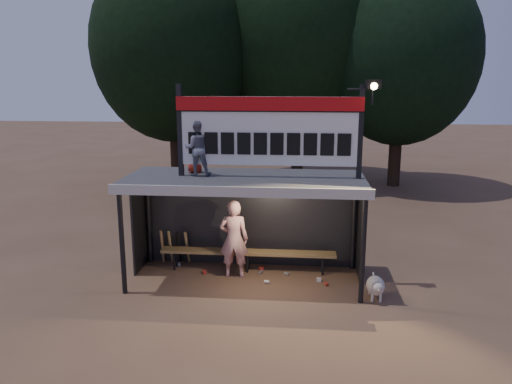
% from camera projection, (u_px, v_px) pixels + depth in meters
% --- Properties ---
extents(ground, '(80.00, 80.00, 0.00)m').
position_uv_depth(ground, '(245.00, 280.00, 10.96)').
color(ground, brown).
rests_on(ground, ground).
extents(player, '(0.65, 0.44, 1.75)m').
position_uv_depth(player, '(234.00, 239.00, 10.98)').
color(player, white).
rests_on(player, ground).
extents(child_a, '(0.63, 0.52, 1.16)m').
position_uv_depth(child_a, '(197.00, 148.00, 10.43)').
color(child_a, slate).
rests_on(child_a, dugout_shelter).
extents(child_b, '(0.46, 0.33, 0.86)m').
position_uv_depth(child_b, '(195.00, 153.00, 10.79)').
color(child_b, '#AC291A').
rests_on(child_b, dugout_shelter).
extents(dugout_shelter, '(5.10, 2.08, 2.32)m').
position_uv_depth(dugout_shelter, '(246.00, 196.00, 10.79)').
color(dugout_shelter, '#39393B').
rests_on(dugout_shelter, ground).
extents(scoreboard_assembly, '(4.10, 0.27, 1.99)m').
position_uv_depth(scoreboard_assembly, '(272.00, 129.00, 10.16)').
color(scoreboard_assembly, black).
rests_on(scoreboard_assembly, dugout_shelter).
extents(bench, '(4.00, 0.35, 0.48)m').
position_uv_depth(bench, '(248.00, 253.00, 11.40)').
color(bench, olive).
rests_on(bench, ground).
extents(tree_left, '(6.46, 6.46, 9.27)m').
position_uv_depth(tree_left, '(173.00, 48.00, 19.80)').
color(tree_left, black).
rests_on(tree_left, ground).
extents(tree_mid, '(7.22, 7.22, 10.36)m').
position_uv_depth(tree_mid, '(299.00, 33.00, 20.67)').
color(tree_mid, black).
rests_on(tree_mid, ground).
extents(tree_right, '(6.08, 6.08, 8.72)m').
position_uv_depth(tree_right, '(401.00, 56.00, 19.56)').
color(tree_right, black).
rests_on(tree_right, ground).
extents(dog, '(0.36, 0.81, 0.49)m').
position_uv_depth(dog, '(376.00, 286.00, 9.97)').
color(dog, silver).
rests_on(dog, ground).
extents(bats, '(0.68, 0.35, 0.84)m').
position_uv_depth(bats, '(175.00, 247.00, 11.82)').
color(bats, '#A2754B').
rests_on(bats, ground).
extents(litter, '(3.55, 0.99, 0.08)m').
position_uv_depth(litter, '(261.00, 274.00, 11.19)').
color(litter, red).
rests_on(litter, ground).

